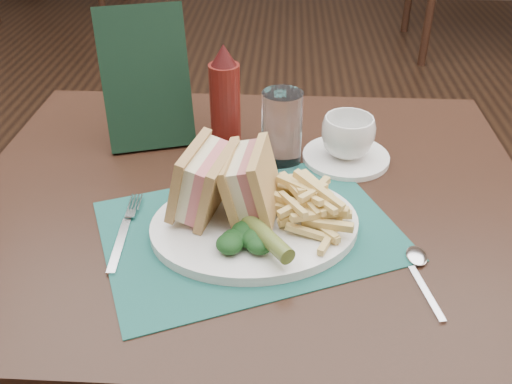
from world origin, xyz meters
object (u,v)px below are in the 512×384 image
(coffee_cup, at_px, (348,137))
(table_main, at_px, (251,350))
(sandwich_half_a, at_px, (189,178))
(ketchup_bottle, at_px, (225,96))
(placemat, at_px, (250,230))
(saucer, at_px, (346,157))
(sandwich_half_b, at_px, (236,181))
(plate, at_px, (255,225))
(check_presenter, at_px, (146,79))
(drinking_glass, at_px, (282,129))

(coffee_cup, bearing_deg, table_main, -145.83)
(table_main, distance_m, sandwich_half_a, 0.46)
(table_main, bearing_deg, ketchup_bottle, 108.39)
(coffee_cup, bearing_deg, sandwich_half_a, -142.21)
(placemat, xyz_separation_m, sandwich_half_a, (-0.09, 0.02, 0.07))
(sandwich_half_a, relative_size, coffee_cup, 1.22)
(table_main, xyz_separation_m, saucer, (0.16, 0.11, 0.38))
(sandwich_half_a, distance_m, sandwich_half_b, 0.07)
(sandwich_half_a, bearing_deg, plate, -0.50)
(plate, relative_size, ketchup_bottle, 1.61)
(table_main, relative_size, plate, 3.00)
(check_presenter, bearing_deg, sandwich_half_a, -82.83)
(saucer, distance_m, check_presenter, 0.37)
(table_main, xyz_separation_m, check_presenter, (-0.19, 0.16, 0.49))
(sandwich_half_b, xyz_separation_m, drinking_glass, (0.06, 0.17, -0.01))
(coffee_cup, distance_m, check_presenter, 0.36)
(plate, bearing_deg, saucer, 42.59)
(table_main, bearing_deg, sandwich_half_a, -135.94)
(table_main, height_order, ketchup_bottle, ketchup_bottle)
(table_main, relative_size, placemat, 2.19)
(sandwich_half_a, bearing_deg, coffee_cup, 50.56)
(sandwich_half_a, bearing_deg, drinking_glass, 65.81)
(drinking_glass, distance_m, ketchup_bottle, 0.12)
(ketchup_bottle, bearing_deg, table_main, -71.61)
(table_main, height_order, placemat, placemat)
(table_main, relative_size, coffee_cup, 9.92)
(coffee_cup, xyz_separation_m, check_presenter, (-0.35, 0.05, 0.07))
(plate, distance_m, coffee_cup, 0.26)
(drinking_glass, height_order, check_presenter, check_presenter)
(drinking_glass, bearing_deg, ketchup_bottle, 147.41)
(ketchup_bottle, bearing_deg, check_presenter, 177.79)
(table_main, height_order, drinking_glass, drinking_glass)
(table_main, relative_size, sandwich_half_a, 8.15)
(coffee_cup, height_order, ketchup_bottle, ketchup_bottle)
(sandwich_half_a, relative_size, ketchup_bottle, 0.59)
(table_main, xyz_separation_m, sandwich_half_b, (-0.01, -0.08, 0.45))
(sandwich_half_a, bearing_deg, saucer, 50.56)
(sandwich_half_b, height_order, saucer, sandwich_half_b)
(table_main, height_order, check_presenter, check_presenter)
(placemat, bearing_deg, table_main, 93.71)
(plate, xyz_separation_m, coffee_cup, (0.15, 0.21, 0.04))
(sandwich_half_a, height_order, sandwich_half_b, sandwich_half_a)
(coffee_cup, height_order, check_presenter, check_presenter)
(sandwich_half_b, bearing_deg, sandwich_half_a, -175.77)
(sandwich_half_b, bearing_deg, drinking_glass, 76.86)
(sandwich_half_a, distance_m, coffee_cup, 0.31)
(sandwich_half_a, height_order, check_presenter, check_presenter)
(sandwich_half_a, bearing_deg, table_main, 56.82)
(table_main, bearing_deg, placemat, -86.29)
(sandwich_half_a, xyz_separation_m, sandwich_half_b, (0.07, -0.00, -0.00))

